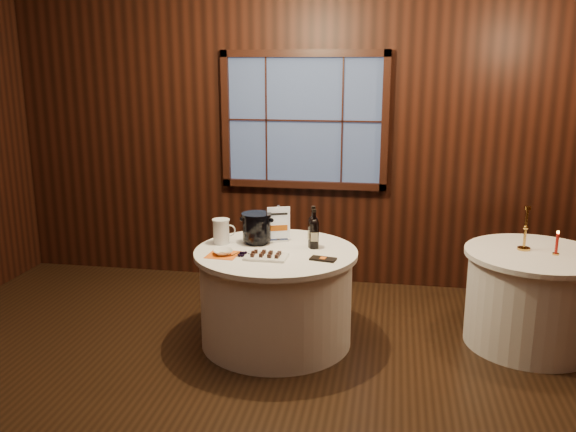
% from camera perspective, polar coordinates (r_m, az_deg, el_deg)
% --- Properties ---
extents(ground, '(6.00, 6.00, 0.00)m').
position_cam_1_polar(ground, '(4.19, -3.82, -17.41)').
color(ground, black).
rests_on(ground, ground).
extents(back_wall, '(6.00, 0.10, 3.00)m').
position_cam_1_polar(back_wall, '(6.05, 1.53, 7.94)').
color(back_wall, black).
rests_on(back_wall, ground).
extents(main_table, '(1.28, 1.28, 0.77)m').
position_cam_1_polar(main_table, '(4.90, -1.12, -7.51)').
color(main_table, white).
rests_on(main_table, ground).
extents(side_table, '(1.08, 1.08, 0.77)m').
position_cam_1_polar(side_table, '(5.22, 21.84, -7.16)').
color(side_table, white).
rests_on(side_table, ground).
extents(sign_stand, '(0.18, 0.14, 0.30)m').
position_cam_1_polar(sign_stand, '(4.99, -0.91, -1.23)').
color(sign_stand, silver).
rests_on(sign_stand, main_table).
extents(port_bottle_left, '(0.08, 0.09, 0.33)m').
position_cam_1_polar(port_bottle_left, '(4.82, 2.37, -1.27)').
color(port_bottle_left, black).
rests_on(port_bottle_left, main_table).
extents(port_bottle_right, '(0.08, 0.08, 0.32)m').
position_cam_1_polar(port_bottle_right, '(4.79, 2.46, -1.45)').
color(port_bottle_right, black).
rests_on(port_bottle_right, main_table).
extents(ice_bucket, '(0.25, 0.25, 0.25)m').
position_cam_1_polar(ice_bucket, '(4.93, -2.94, -1.08)').
color(ice_bucket, black).
rests_on(ice_bucket, main_table).
extents(chocolate_plate, '(0.32, 0.22, 0.05)m').
position_cam_1_polar(chocolate_plate, '(4.58, -2.07, -3.72)').
color(chocolate_plate, white).
rests_on(chocolate_plate, main_table).
extents(chocolate_box, '(0.20, 0.13, 0.02)m').
position_cam_1_polar(chocolate_box, '(4.54, 3.30, -4.04)').
color(chocolate_box, black).
rests_on(chocolate_box, main_table).
extents(grape_bunch, '(0.15, 0.07, 0.03)m').
position_cam_1_polar(grape_bunch, '(4.63, -4.21, -3.59)').
color(grape_bunch, black).
rests_on(grape_bunch, main_table).
extents(glass_pitcher, '(0.19, 0.14, 0.20)m').
position_cam_1_polar(glass_pitcher, '(4.95, -6.25, -1.43)').
color(glass_pitcher, white).
rests_on(glass_pitcher, main_table).
extents(orange_napkin, '(0.24, 0.24, 0.00)m').
position_cam_1_polar(orange_napkin, '(4.68, -6.10, -3.62)').
color(orange_napkin, orange).
rests_on(orange_napkin, main_table).
extents(cracker_bowl, '(0.19, 0.19, 0.04)m').
position_cam_1_polar(cracker_bowl, '(4.68, -6.10, -3.38)').
color(cracker_bowl, white).
rests_on(cracker_bowl, orange_napkin).
extents(brass_candlestick, '(0.10, 0.10, 0.35)m').
position_cam_1_polar(brass_candlestick, '(5.10, 21.30, -1.59)').
color(brass_candlestick, '#BB8B3A').
rests_on(brass_candlestick, side_table).
extents(red_candle, '(0.05, 0.05, 0.19)m').
position_cam_1_polar(red_candle, '(5.07, 23.84, -2.51)').
color(red_candle, '#BB8B3A').
rests_on(red_candle, side_table).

